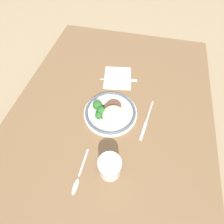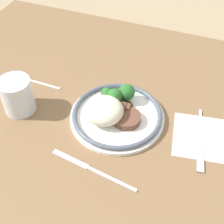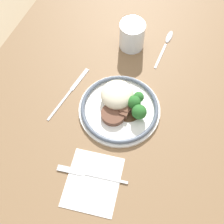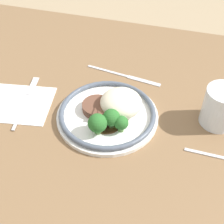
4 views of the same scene
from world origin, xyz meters
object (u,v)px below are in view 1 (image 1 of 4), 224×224
object	(u,v)px
knife	(146,121)
spoon	(78,180)
juice_glass	(110,167)
fork	(122,80)
plate	(109,112)

from	to	relation	value
knife	spoon	bearing A→B (deg)	-26.91
juice_glass	knife	world-z (taller)	juice_glass
juice_glass	fork	xyz separation A→B (m)	(-0.46, -0.04, -0.04)
plate	fork	world-z (taller)	plate
fork	spoon	xyz separation A→B (m)	(0.52, -0.06, -0.00)
fork	knife	xyz separation A→B (m)	(0.22, 0.15, -0.00)
plate	juice_glass	world-z (taller)	juice_glass
juice_glass	fork	distance (m)	0.46
plate	juice_glass	xyz separation A→B (m)	(0.24, 0.06, 0.02)
fork	juice_glass	bearing A→B (deg)	-94.25
fork	spoon	bearing A→B (deg)	-106.49
plate	knife	size ratio (longest dim) A/B	1.12
plate	knife	world-z (taller)	plate
juice_glass	spoon	distance (m)	0.13
juice_glass	spoon	size ratio (longest dim) A/B	0.54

